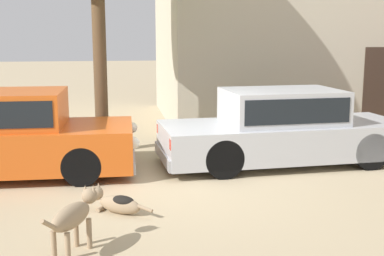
# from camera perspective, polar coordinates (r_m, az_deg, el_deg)

# --- Properties ---
(ground_plane) EXTENTS (80.00, 80.00, 0.00)m
(ground_plane) POSITION_cam_1_polar(r_m,az_deg,el_deg) (8.09, -0.49, -6.56)
(ground_plane) COLOR tan
(parked_sedan_nearest) EXTENTS (4.31, 1.84, 1.46)m
(parked_sedan_nearest) POSITION_cam_1_polar(r_m,az_deg,el_deg) (9.04, -20.11, -0.70)
(parked_sedan_nearest) COLOR #D15619
(parked_sedan_nearest) RESTS_ON ground_plane
(parked_sedan_second) EXTENTS (4.77, 1.94, 1.40)m
(parked_sedan_second) POSITION_cam_1_polar(r_m,az_deg,el_deg) (9.46, 10.34, 0.09)
(parked_sedan_second) COLOR #B2B5BA
(parked_sedan_second) RESTS_ON ground_plane
(stray_dog_spotted) EXTENTS (0.57, 0.98, 0.68)m
(stray_dog_spotted) POSITION_cam_1_polar(r_m,az_deg,el_deg) (5.69, -13.36, -9.72)
(stray_dog_spotted) COLOR #997F60
(stray_dog_spotted) RESTS_ON ground_plane
(stray_dog_tan) EXTENTS (0.91, 0.68, 0.36)m
(stray_dog_tan) POSITION_cam_1_polar(r_m,az_deg,el_deg) (6.92, -8.73, -8.35)
(stray_dog_tan) COLOR #997F60
(stray_dog_tan) RESTS_ON ground_plane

